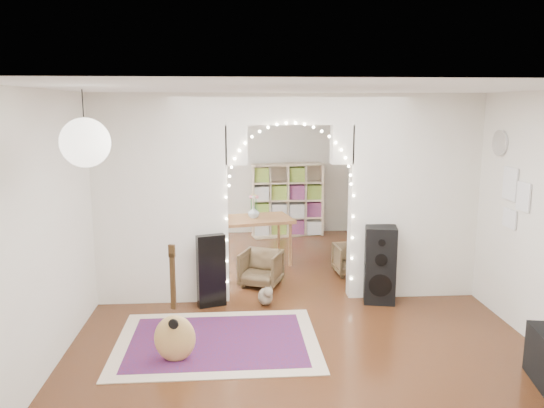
{
  "coord_description": "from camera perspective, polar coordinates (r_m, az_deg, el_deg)",
  "views": [
    {
      "loc": [
        -0.71,
        -6.76,
        2.54
      ],
      "look_at": [
        -0.2,
        0.3,
        1.22
      ],
      "focal_mm": 35.0,
      "sensor_mm": 36.0,
      "label": 1
    }
  ],
  "objects": [
    {
      "name": "floor",
      "position": [
        7.26,
        1.81,
        -9.96
      ],
      "size": [
        7.5,
        7.5,
        0.0
      ],
      "primitive_type": "plane",
      "color": "black",
      "rests_on": "ground"
    },
    {
      "name": "ceiling",
      "position": [
        6.8,
        1.94,
        11.87
      ],
      "size": [
        5.0,
        7.5,
        0.02
      ],
      "primitive_type": "cube",
      "color": "white",
      "rests_on": "wall_back"
    },
    {
      "name": "wall_back",
      "position": [
        10.6,
        -0.21,
        4.1
      ],
      "size": [
        5.0,
        0.02,
        2.7
      ],
      "primitive_type": "cube",
      "color": "silver",
      "rests_on": "floor"
    },
    {
      "name": "wall_front",
      "position": [
        3.32,
        8.66,
        -10.67
      ],
      "size": [
        5.0,
        0.02,
        2.7
      ],
      "primitive_type": "cube",
      "color": "silver",
      "rests_on": "floor"
    },
    {
      "name": "wall_left",
      "position": [
        7.1,
        -18.64,
        0.32
      ],
      "size": [
        0.02,
        7.5,
        2.7
      ],
      "primitive_type": "cube",
      "color": "silver",
      "rests_on": "floor"
    },
    {
      "name": "wall_right",
      "position": [
        7.58,
        21.03,
        0.79
      ],
      "size": [
        0.02,
        7.5,
        2.7
      ],
      "primitive_type": "cube",
      "color": "silver",
      "rests_on": "floor"
    },
    {
      "name": "divider_wall",
      "position": [
        6.89,
        1.88,
        1.21
      ],
      "size": [
        5.0,
        0.2,
        2.7
      ],
      "color": "silver",
      "rests_on": "floor"
    },
    {
      "name": "fairy_lights",
      "position": [
        6.74,
        2.0,
        2.08
      ],
      "size": [
        1.64,
        0.04,
        1.6
      ],
      "primitive_type": null,
      "color": "#FFEABF",
      "rests_on": "divider_wall"
    },
    {
      "name": "window",
      "position": [
        8.8,
        -15.61,
        3.36
      ],
      "size": [
        0.04,
        1.2,
        1.4
      ],
      "primitive_type": "cube",
      "color": "white",
      "rests_on": "wall_left"
    },
    {
      "name": "wall_clock",
      "position": [
        6.95,
        23.37,
        6.04
      ],
      "size": [
        0.03,
        0.31,
        0.31
      ],
      "primitive_type": "cylinder",
      "rotation": [
        0.0,
        1.57,
        0.0
      ],
      "color": "white",
      "rests_on": "wall_right"
    },
    {
      "name": "picture_frames",
      "position": [
        6.67,
        24.56,
        0.59
      ],
      "size": [
        0.02,
        0.5,
        0.7
      ],
      "primitive_type": null,
      "color": "white",
      "rests_on": "wall_right"
    },
    {
      "name": "paper_lantern",
      "position": [
        4.53,
        -19.45,
        6.25
      ],
      "size": [
        0.4,
        0.4,
        0.4
      ],
      "primitive_type": "sphere",
      "color": "white",
      "rests_on": "ceiling"
    },
    {
      "name": "ceiling_fan",
      "position": [
        8.79,
        0.56,
        9.62
      ],
      "size": [
        1.1,
        1.1,
        0.3
      ],
      "primitive_type": null,
      "color": "gold",
      "rests_on": "ceiling"
    },
    {
      "name": "area_rug",
      "position": [
        6.01,
        -5.89,
        -14.47
      ],
      "size": [
        2.2,
        1.66,
        0.02
      ],
      "primitive_type": "cube",
      "rotation": [
        0.0,
        0.0,
        0.01
      ],
      "color": "maroon",
      "rests_on": "floor"
    },
    {
      "name": "guitar_case",
      "position": [
        6.84,
        -6.55,
        -7.16
      ],
      "size": [
        0.38,
        0.23,
        0.94
      ],
      "primitive_type": "cube",
      "rotation": [
        0.0,
        0.0,
        0.33
      ],
      "color": "black",
      "rests_on": "floor"
    },
    {
      "name": "acoustic_guitar",
      "position": [
        5.47,
        -10.48,
        -12.12
      ],
      "size": [
        0.44,
        0.28,
        1.03
      ],
      "rotation": [
        0.0,
        0.0,
        -0.35
      ],
      "color": "tan",
      "rests_on": "floor"
    },
    {
      "name": "tabby_cat",
      "position": [
        6.94,
        -0.68,
        -9.87
      ],
      "size": [
        0.26,
        0.45,
        0.29
      ],
      "rotation": [
        0.0,
        0.0,
        0.24
      ],
      "color": "brown",
      "rests_on": "floor"
    },
    {
      "name": "floor_speaker",
      "position": [
        7.07,
        11.53,
        -6.42
      ],
      "size": [
        0.45,
        0.41,
        1.01
      ],
      "rotation": [
        0.0,
        0.0,
        -0.2
      ],
      "color": "black",
      "rests_on": "floor"
    },
    {
      "name": "bookcase",
      "position": [
        10.43,
        1.68,
        0.47
      ],
      "size": [
        1.44,
        0.66,
        1.43
      ],
      "primitive_type": "cube",
      "rotation": [
        0.0,
        0.0,
        0.23
      ],
      "color": "beige",
      "rests_on": "floor"
    },
    {
      "name": "dining_table",
      "position": [
        8.57,
        -1.98,
        -1.99
      ],
      "size": [
        1.34,
        1.03,
        0.76
      ],
      "rotation": [
        0.0,
        0.0,
        0.21
      ],
      "color": "brown",
      "rests_on": "floor"
    },
    {
      "name": "flower_vase",
      "position": [
        8.54,
        -1.99,
        -0.88
      ],
      "size": [
        0.22,
        0.22,
        0.19
      ],
      "primitive_type": "imported",
      "rotation": [
        0.0,
        0.0,
        0.21
      ],
      "color": "silver",
      "rests_on": "dining_table"
    },
    {
      "name": "dining_chair_left",
      "position": [
        7.63,
        -1.2,
        -6.93
      ],
      "size": [
        0.7,
        0.71,
        0.5
      ],
      "primitive_type": "imported",
      "rotation": [
        0.0,
        0.0,
        -0.38
      ],
      "color": "brown",
      "rests_on": "floor"
    },
    {
      "name": "dining_chair_right",
      "position": [
        8.21,
        8.55,
        -5.9
      ],
      "size": [
        0.53,
        0.55,
        0.47
      ],
      "primitive_type": "imported",
      "rotation": [
        0.0,
        0.0,
        0.07
      ],
      "color": "brown",
      "rests_on": "floor"
    }
  ]
}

